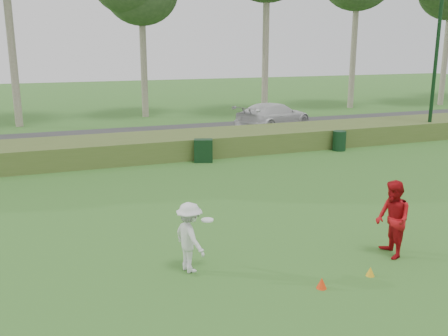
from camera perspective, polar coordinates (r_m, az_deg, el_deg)
name	(u,v)px	position (r m, az deg, el deg)	size (l,w,h in m)	color
ground	(287,264)	(11.46, 7.20, -10.87)	(120.00, 120.00, 0.00)	#2A6120
reed_strip	(160,146)	(22.16, -7.32, 2.53)	(80.00, 3.00, 0.90)	#445B24
park_road	(138,136)	(27.05, -9.78, 3.59)	(80.00, 6.00, 0.06)	#2D2D2D
lamp_post	(439,28)	(27.69, 23.37, 14.50)	(0.70, 0.70, 8.18)	black
player_white	(190,237)	(10.81, -3.93, -7.90)	(0.93, 1.10, 1.54)	silver
player_red	(393,219)	(12.10, 18.72, -5.58)	(0.88, 0.68, 1.80)	#AB0E14
cone_orange	(322,283)	(10.50, 11.10, -12.77)	(0.21, 0.21, 0.23)	#F1350C
cone_yellow	(370,271)	(11.26, 16.38, -11.27)	(0.18, 0.18, 0.20)	gold
utility_cabinet	(203,151)	(20.86, -2.37, 2.00)	(0.77, 0.48, 0.96)	black
trash_bin	(339,141)	(23.72, 13.04, 3.05)	(0.61, 0.61, 0.91)	black
car_right	(274,116)	(28.97, 5.70, 5.96)	(2.10, 5.16, 1.50)	silver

